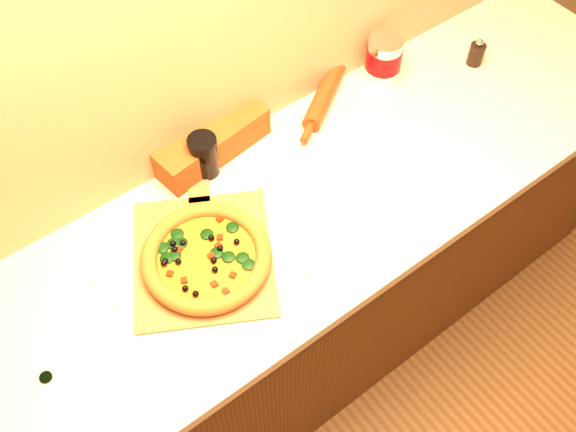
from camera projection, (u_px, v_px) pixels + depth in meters
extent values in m
plane|color=#9E8460|center=(179.00, 29.00, 1.54)|extent=(4.00, 0.00, 4.00)
cube|color=#45280E|center=(268.00, 305.00, 2.13)|extent=(2.80, 0.65, 0.86)
cube|color=beige|center=(264.00, 229.00, 1.77)|extent=(2.84, 0.68, 0.04)
cube|color=brown|center=(204.00, 257.00, 1.69)|extent=(0.51, 0.52, 0.01)
cube|color=brown|center=(198.00, 181.00, 1.84)|extent=(0.13, 0.17, 0.01)
cylinder|color=#B9702E|center=(207.00, 260.00, 1.67)|extent=(0.32, 0.32, 0.02)
cylinder|color=gold|center=(207.00, 258.00, 1.66)|extent=(0.27, 0.27, 0.01)
torus|color=brown|center=(206.00, 256.00, 1.65)|extent=(0.34, 0.34, 0.04)
ellipsoid|color=black|center=(216.00, 239.00, 1.68)|extent=(0.04, 0.04, 0.01)
sphere|color=black|center=(197.00, 269.00, 1.62)|extent=(0.02, 0.02, 0.02)
cube|color=#8E1905|center=(224.00, 265.00, 1.63)|extent=(0.02, 0.02, 0.01)
cylinder|color=black|center=(46.00, 377.00, 1.50)|extent=(0.04, 0.04, 0.01)
cylinder|color=black|center=(476.00, 54.00, 2.10)|extent=(0.05, 0.05, 0.07)
sphere|color=silver|center=(480.00, 42.00, 2.06)|extent=(0.02, 0.02, 0.02)
cylinder|color=#5A2C0F|center=(325.00, 94.00, 2.01)|extent=(0.27, 0.20, 0.06)
cylinder|color=#5A2C0F|center=(341.00, 59.00, 2.10)|extent=(0.07, 0.06, 0.02)
cylinder|color=#5A2C0F|center=(307.00, 133.00, 1.91)|extent=(0.07, 0.06, 0.02)
cylinder|color=silver|center=(384.00, 60.00, 2.03)|extent=(0.11, 0.11, 0.15)
cylinder|color=#91050A|center=(384.00, 58.00, 2.02)|extent=(0.11, 0.11, 0.07)
cube|color=brown|center=(212.00, 142.00, 1.86)|extent=(0.37, 0.16, 0.10)
cylinder|color=black|center=(204.00, 157.00, 1.81)|extent=(0.08, 0.08, 0.12)
cylinder|color=black|center=(202.00, 141.00, 1.76)|extent=(0.08, 0.08, 0.01)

